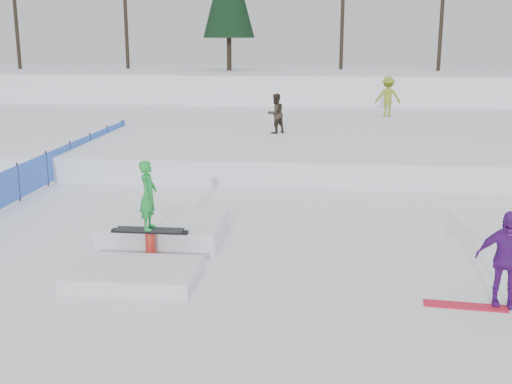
# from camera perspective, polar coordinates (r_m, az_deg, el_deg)

# --- Properties ---
(ground) EXTENTS (120.00, 120.00, 0.00)m
(ground) POSITION_cam_1_polar(r_m,az_deg,el_deg) (13.02, -3.14, -6.74)
(ground) COLOR white
(snow_berm) EXTENTS (60.00, 14.00, 2.40)m
(snow_berm) POSITION_cam_1_polar(r_m,az_deg,el_deg) (42.22, 3.38, 9.18)
(snow_berm) COLOR white
(snow_berm) RESTS_ON ground
(snow_midrise) EXTENTS (50.00, 18.00, 0.80)m
(snow_midrise) POSITION_cam_1_polar(r_m,az_deg,el_deg) (28.41, 1.99, 5.34)
(snow_midrise) COLOR white
(snow_midrise) RESTS_ON ground
(safety_fence) EXTENTS (0.05, 16.00, 1.10)m
(safety_fence) POSITION_cam_1_polar(r_m,az_deg,el_deg) (20.87, -18.09, 2.01)
(safety_fence) COLOR blue
(safety_fence) RESTS_ON ground
(walker_olive) EXTENTS (0.95, 0.95, 1.55)m
(walker_olive) POSITION_cam_1_polar(r_m,az_deg,el_deg) (25.29, 1.75, 6.99)
(walker_olive) COLOR #2B241A
(walker_olive) RESTS_ON snow_midrise
(walker_ygreen) EXTENTS (1.20, 0.69, 1.86)m
(walker_ygreen) POSITION_cam_1_polar(r_m,az_deg,el_deg) (31.29, 11.64, 8.30)
(walker_ygreen) COLOR olive
(walker_ygreen) RESTS_ON snow_midrise
(spectator_purple) EXTENTS (1.04, 0.55, 1.70)m
(spectator_purple) POSITION_cam_1_polar(r_m,az_deg,el_deg) (11.79, 21.29, -5.55)
(spectator_purple) COLOR #5A1A83
(spectator_purple) RESTS_ON ground
(loose_board_red) EXTENTS (1.42, 0.41, 0.03)m
(loose_board_red) POSITION_cam_1_polar(r_m,az_deg,el_deg) (11.80, 18.10, -9.60)
(loose_board_red) COLOR red
(loose_board_red) RESTS_ON ground
(jib_rail_feature) EXTENTS (2.60, 4.40, 2.11)m
(jib_rail_feature) POSITION_cam_1_polar(r_m,az_deg,el_deg) (14.02, -8.75, -4.06)
(jib_rail_feature) COLOR white
(jib_rail_feature) RESTS_ON ground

